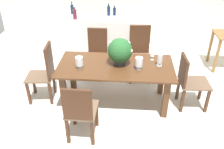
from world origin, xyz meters
TOP-DOWN VIEW (x-y plane):
  - ground_plane at (0.00, 0.00)m, footprint 7.04×7.04m
  - dining_table at (0.00, -0.07)m, footprint 1.89×0.91m
  - chair_near_left at (-0.43, -0.99)m, footprint 0.44×0.47m
  - chair_far_left at (-0.42, 0.85)m, footprint 0.42×0.41m
  - chair_far_right at (0.42, 0.87)m, footprint 0.47×0.51m
  - chair_foot_end at (1.21, -0.07)m, footprint 0.50×0.46m
  - chair_head_end at (-1.20, -0.06)m, footprint 0.48×0.45m
  - flower_centerpiece at (0.06, -0.01)m, footprint 0.40×0.40m
  - crystal_vase_left at (0.37, -0.15)m, footprint 0.12×0.12m
  - crystal_vase_center_near at (0.71, -0.02)m, footprint 0.09×0.09m
  - crystal_vase_right at (-0.57, -0.18)m, footprint 0.12×0.12m
  - wine_glass at (0.60, 0.18)m, footprint 0.07×0.07m
  - kitchen_counter at (-0.52, 1.64)m, footprint 1.99×0.70m
  - wine_bottle_green at (-0.96, 1.44)m, footprint 0.08×0.08m
  - wine_bottle_clear at (0.07, 1.61)m, footprint 0.06×0.06m
  - wine_bottle_tall at (-1.09, 1.79)m, footprint 0.07×0.07m
  - wine_bottle_amber at (-0.27, 1.74)m, footprint 0.07×0.07m
  - wine_bottle_dark at (-0.14, 1.76)m, footprint 0.07×0.07m

SIDE VIEW (x-z plane):
  - ground_plane at x=0.00m, z-range 0.00..0.00m
  - kitchen_counter at x=-0.52m, z-range 0.00..0.98m
  - chair_foot_end at x=1.21m, z-range 0.05..0.99m
  - chair_near_left at x=-0.43m, z-range 0.05..1.00m
  - chair_far_left at x=-0.42m, z-range 0.05..1.03m
  - chair_head_end at x=-1.20m, z-range 0.04..1.09m
  - chair_far_right at x=0.42m, z-range 0.05..1.10m
  - dining_table at x=0.00m, z-range 0.24..0.97m
  - wine_glass at x=0.60m, z-range 0.76..0.90m
  - crystal_vase_right at x=-0.57m, z-range 0.75..0.94m
  - crystal_vase_center_near at x=0.71m, z-range 0.75..0.96m
  - crystal_vase_left at x=0.37m, z-range 0.76..0.96m
  - flower_centerpiece at x=0.06m, z-range 0.75..1.19m
  - wine_bottle_dark at x=-0.14m, z-range 0.96..1.18m
  - wine_bottle_green at x=-0.96m, z-range 0.96..1.21m
  - wine_bottle_tall at x=-1.09m, z-range 0.95..1.22m
  - wine_bottle_amber at x=-0.27m, z-range 0.96..1.22m
  - wine_bottle_clear at x=0.07m, z-range 0.95..1.26m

